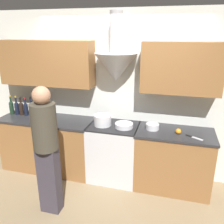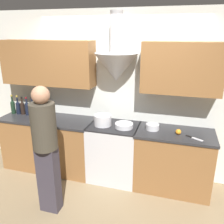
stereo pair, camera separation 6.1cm
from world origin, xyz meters
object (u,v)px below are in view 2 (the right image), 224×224
at_px(wine_bottle_3, 27,108).
at_px(person_foreground_left, 46,145).
at_px(wine_bottle_0, 13,106).
at_px(stock_pot, 103,120).
at_px(orange_fruit, 178,132).
at_px(wine_bottle_5, 37,108).
at_px(wine_bottle_1, 18,107).
at_px(saucepan, 152,127).
at_px(wine_bottle_6, 42,109).
at_px(mixing_bowl, 124,125).
at_px(wine_bottle_4, 33,108).
at_px(wine_bottle_2, 23,107).
at_px(stove_range, 114,152).

xyz_separation_m(wine_bottle_3, person_foreground_left, (0.95, -1.00, -0.09)).
bearing_deg(wine_bottle_3, wine_bottle_0, -178.97).
xyz_separation_m(stock_pot, orange_fruit, (1.12, -0.03, -0.04)).
bearing_deg(wine_bottle_5, person_foreground_left, -52.77).
height_order(wine_bottle_1, saucepan, wine_bottle_1).
xyz_separation_m(wine_bottle_5, wine_bottle_6, (0.09, 0.00, 0.00)).
bearing_deg(mixing_bowl, wine_bottle_1, 177.28).
bearing_deg(wine_bottle_4, wine_bottle_5, -12.39).
xyz_separation_m(wine_bottle_4, mixing_bowl, (1.62, -0.10, -0.10)).
bearing_deg(orange_fruit, person_foreground_left, -150.56).
distance_m(wine_bottle_0, saucepan, 2.43).
distance_m(wine_bottle_0, wine_bottle_6, 0.57).
distance_m(wine_bottle_6, saucepan, 1.85).
bearing_deg(wine_bottle_2, wine_bottle_5, -4.23).
xyz_separation_m(wine_bottle_0, wine_bottle_5, (0.49, -0.01, 0.01)).
bearing_deg(stock_pot, wine_bottle_5, 176.54).
xyz_separation_m(wine_bottle_2, saucepan, (2.24, -0.05, -0.08)).
distance_m(stove_range, wine_bottle_6, 1.40).
bearing_deg(wine_bottle_0, saucepan, -0.92).
xyz_separation_m(stove_range, wine_bottle_3, (-1.56, 0.05, 0.58)).
relative_size(mixing_bowl, orange_fruit, 3.55).
relative_size(wine_bottle_6, orange_fruit, 4.48).
relative_size(wine_bottle_2, stock_pot, 1.16).
bearing_deg(stove_range, saucepan, 1.07).
height_order(wine_bottle_1, stock_pot, wine_bottle_1).
relative_size(saucepan, person_foreground_left, 0.11).
relative_size(stove_range, wine_bottle_0, 2.75).
bearing_deg(stove_range, wine_bottle_6, 178.12).
bearing_deg(wine_bottle_3, wine_bottle_1, 179.83).
relative_size(wine_bottle_1, orange_fruit, 4.25).
relative_size(wine_bottle_2, saucepan, 1.60).
height_order(stock_pot, mixing_bowl, stock_pot).
relative_size(stock_pot, person_foreground_left, 0.16).
bearing_deg(wine_bottle_5, orange_fruit, -2.59).
height_order(wine_bottle_3, saucepan, wine_bottle_3).
xyz_separation_m(wine_bottle_2, wine_bottle_3, (0.09, -0.01, 0.00)).
distance_m(wine_bottle_2, mixing_bowl, 1.83).
bearing_deg(wine_bottle_6, mixing_bowl, -3.06).
xyz_separation_m(stove_range, wine_bottle_4, (-1.46, 0.06, 0.58)).
relative_size(wine_bottle_0, orange_fruit, 4.33).
distance_m(wine_bottle_4, stock_pot, 1.29).
xyz_separation_m(wine_bottle_0, person_foreground_left, (1.24, -0.99, -0.09)).
xyz_separation_m(wine_bottle_5, stock_pot, (1.18, -0.07, -0.06)).
relative_size(wine_bottle_0, saucepan, 1.72).
bearing_deg(wine_bottle_4, saucepan, -1.41).
distance_m(orange_fruit, person_foreground_left, 1.79).
relative_size(wine_bottle_2, wine_bottle_3, 0.99).
relative_size(wine_bottle_1, wine_bottle_2, 1.06).
xyz_separation_m(stove_range, wine_bottle_6, (-1.27, 0.04, 0.59)).
distance_m(stove_range, saucepan, 0.77).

